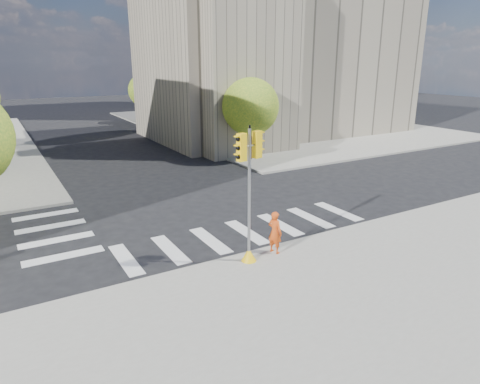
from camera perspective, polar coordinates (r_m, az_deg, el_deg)
name	(u,v)px	position (r m, az deg, el deg)	size (l,w,h in m)	color
ground	(227,218)	(20.69, -1.77, -3.50)	(160.00, 160.00, 0.00)	black
sidewalk_near	(422,339)	(13.17, 23.12, -17.57)	(30.00, 14.00, 0.15)	gray
sidewalk_far_right	(269,123)	(52.52, 3.82, 9.17)	(28.00, 40.00, 0.15)	gray
civic_building	(272,61)	(43.85, 4.29, 17.03)	(26.00, 16.00, 19.39)	gray
office_tower	(220,5)	(67.23, -2.71, 23.67)	(20.00, 18.00, 30.00)	#9EA0A3
tree_re_near	(251,107)	(31.95, 1.41, 11.30)	(4.20, 4.20, 6.16)	#382616
tree_re_mid	(185,93)	(42.56, -7.34, 13.02)	(4.60, 4.60, 6.66)	#382616
tree_re_far	(145,91)	(53.81, -12.53, 13.07)	(4.00, 4.00, 5.88)	#382616
lamp_near	(230,95)	(35.59, -1.35, 12.74)	(0.35, 0.18, 8.11)	black
lamp_far	(167,87)	(48.29, -9.70, 13.66)	(0.35, 0.18, 8.11)	black
traffic_signal	(249,206)	(15.28, 1.23, -1.85)	(1.08, 0.56, 5.04)	yellow
photographer	(275,232)	(16.49, 4.67, -5.37)	(0.61, 0.40, 1.68)	#D34913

